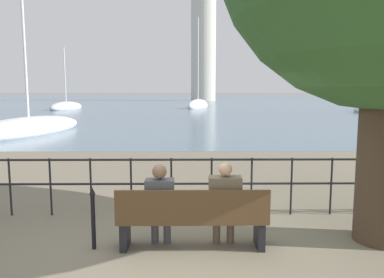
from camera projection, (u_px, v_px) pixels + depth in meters
The scene contains 12 objects.
ground_plane at pixel (192, 247), 5.41m from camera, with size 1000.00×1000.00×0.00m, color #7A705B.
harbor_water at pixel (188, 97), 162.77m from camera, with size 600.00×300.00×0.01m.
park_bench at pixel (192, 219), 5.28m from camera, with size 2.13×0.45×0.90m.
seated_person_left at pixel (160, 202), 5.33m from camera, with size 0.40×0.35×1.22m.
seated_person_right at pixel (225, 201), 5.34m from camera, with size 0.46×0.35×1.24m.
promenade_railing at pixel (191, 177), 6.74m from camera, with size 13.83×0.04×1.05m.
closed_umbrella at pixel (93, 215), 5.29m from camera, with size 0.09×0.09×0.90m.
sailboat_0 at pixel (198, 105), 50.18m from camera, with size 3.94×6.91×12.36m.
sailboat_1 at pixel (29, 128), 20.05m from camera, with size 4.53×9.34×11.23m.
sailboat_2 at pixel (66, 107), 46.20m from camera, with size 3.59×6.76×7.98m.
sailboat_3 at pixel (379, 110), 37.96m from camera, with size 4.14×7.88×10.51m.
harbor_lighthouse at pixel (203, 44), 89.25m from camera, with size 5.91×5.91×28.84m.
Camera 1 is at (-0.06, -5.16, 2.23)m, focal length 35.00 mm.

